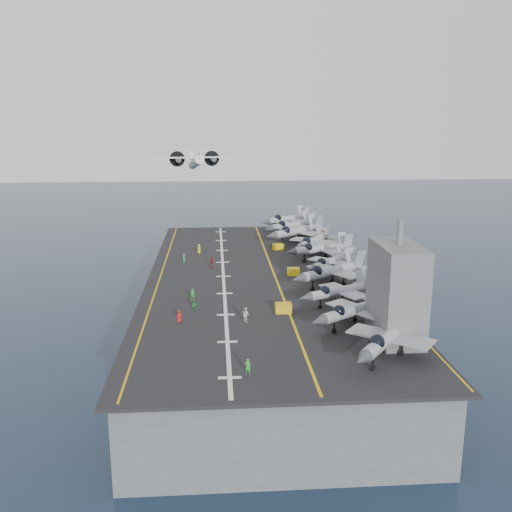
{
  "coord_description": "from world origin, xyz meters",
  "views": [
    {
      "loc": [
        -7.23,
        -95.98,
        37.41
      ],
      "look_at": [
        0.0,
        4.0,
        13.0
      ],
      "focal_mm": 40.0,
      "sensor_mm": 36.0,
      "label": 1
    }
  ],
  "objects": [
    {
      "name": "flight_deck",
      "position": [
        0.0,
        0.0,
        10.2
      ],
      "size": [
        38.0,
        92.0,
        0.4
      ],
      "primitive_type": "cube",
      "color": "black",
      "rests_on": "hull"
    },
    {
      "name": "crew_1",
      "position": [
        -10.87,
        -13.28,
        11.35
      ],
      "size": [
        1.31,
        1.04,
        1.9
      ],
      "primitive_type": "imported",
      "color": "#268C33",
      "rests_on": "flight_deck"
    },
    {
      "name": "tow_cart_c",
      "position": [
        5.8,
        19.79,
        11.04
      ],
      "size": [
        2.38,
        1.82,
        1.28
      ],
      "primitive_type": null,
      "color": "#D3BD07",
      "rests_on": "flight_deck"
    },
    {
      "name": "fighter_jet_9",
      "position": [
        10.78,
        43.0,
        13.01
      ],
      "size": [
        18.09,
        16.88,
        5.23
      ],
      "primitive_type": null,
      "color": "gray",
      "rests_on": "flight_deck"
    },
    {
      "name": "foul_line",
      "position": [
        3.0,
        0.0,
        10.42
      ],
      "size": [
        0.35,
        90.0,
        0.02
      ],
      "primitive_type": "cube",
      "color": "gold",
      "rests_on": "flight_deck"
    },
    {
      "name": "crew_3",
      "position": [
        -13.31,
        10.37,
        11.27
      ],
      "size": [
        1.15,
        1.25,
        1.73
      ],
      "primitive_type": "imported",
      "color": "green",
      "rests_on": "flight_deck"
    },
    {
      "name": "fighter_jet_2",
      "position": [
        10.96,
        -16.69,
        12.64
      ],
      "size": [
        15.39,
        13.45,
        4.48
      ],
      "primitive_type": null,
      "color": "#96A0A6",
      "rests_on": "flight_deck"
    },
    {
      "name": "deck_edge_port",
      "position": [
        -17.0,
        0.0,
        10.42
      ],
      "size": [
        0.25,
        90.0,
        0.02
      ],
      "primitive_type": "cube",
      "color": "gold",
      "rests_on": "flight_deck"
    },
    {
      "name": "crew_4",
      "position": [
        -8.04,
        6.19,
        11.43
      ],
      "size": [
        0.9,
        1.28,
        2.06
      ],
      "primitive_type": "imported",
      "color": "maroon",
      "rests_on": "flight_deck"
    },
    {
      "name": "crew_6",
      "position": [
        -4.02,
        -39.35,
        11.33
      ],
      "size": [
        1.3,
        1.08,
        1.85
      ],
      "primitive_type": "imported",
      "color": "green",
      "rests_on": "flight_deck"
    },
    {
      "name": "crew_0",
      "position": [
        -12.35,
        -22.51,
        11.23
      ],
      "size": [
        1.03,
        0.72,
        1.66
      ],
      "primitive_type": "imported",
      "color": "#B21919",
      "rests_on": "flight_deck"
    },
    {
      "name": "fighter_jet_7",
      "position": [
        10.77,
        26.27,
        13.22
      ],
      "size": [
        19.5,
        18.46,
        5.65
      ],
      "primitive_type": null,
      "color": "#8D949B",
      "rests_on": "flight_deck"
    },
    {
      "name": "ground",
      "position": [
        0.0,
        0.0,
        0.0
      ],
      "size": [
        500.0,
        500.0,
        0.0
      ],
      "primitive_type": "plane",
      "color": "#142135",
      "rests_on": "ground"
    },
    {
      "name": "hull",
      "position": [
        0.0,
        0.0,
        5.0
      ],
      "size": [
        36.0,
        90.0,
        10.0
      ],
      "primitive_type": "cube",
      "color": "#56595E",
      "rests_on": "ground"
    },
    {
      "name": "tow_cart_a",
      "position": [
        2.19,
        -19.59,
        11.09
      ],
      "size": [
        2.31,
        1.53,
        1.37
      ],
      "primitive_type": null,
      "color": "gold",
      "rests_on": "flight_deck"
    },
    {
      "name": "deck_edge_stbd",
      "position": [
        18.5,
        0.0,
        10.42
      ],
      "size": [
        0.25,
        90.0,
        0.02
      ],
      "primitive_type": "cube",
      "color": "gold",
      "rests_on": "flight_deck"
    },
    {
      "name": "fighter_jet_6",
      "position": [
        12.59,
        16.71,
        12.97
      ],
      "size": [
        16.34,
        17.82,
        5.15
      ],
      "primitive_type": null,
      "color": "gray",
      "rests_on": "flight_deck"
    },
    {
      "name": "fighter_jet_8",
      "position": [
        10.78,
        34.63,
        13.01
      ],
      "size": [
        18.09,
        16.88,
        5.23
      ],
      "primitive_type": null,
      "color": "gray",
      "rests_on": "flight_deck"
    },
    {
      "name": "tow_cart_b",
      "position": [
        6.31,
        -0.05,
        11.05
      ],
      "size": [
        2.27,
        1.59,
        1.29
      ],
      "primitive_type": null,
      "color": "yellow",
      "rests_on": "flight_deck"
    },
    {
      "name": "crew_5",
      "position": [
        -10.66,
        17.58,
        11.36
      ],
      "size": [
        1.38,
        1.31,
        1.91
      ],
      "primitive_type": "imported",
      "color": "yellow",
      "rests_on": "flight_deck"
    },
    {
      "name": "landing_centerline",
      "position": [
        -6.0,
        0.0,
        10.42
      ],
      "size": [
        0.5,
        90.0,
        0.02
      ],
      "primitive_type": "cube",
      "color": "silver",
      "rests_on": "flight_deck"
    },
    {
      "name": "fighter_jet_0",
      "position": [
        12.29,
        -35.93,
        12.98
      ],
      "size": [
        16.95,
        17.78,
        5.15
      ],
      "primitive_type": null,
      "color": "#9FA7AE",
      "rests_on": "flight_deck"
    },
    {
      "name": "crew_7",
      "position": [
        -3.33,
        -22.91,
        11.43
      ],
      "size": [
        1.36,
        1.48,
        2.05
      ],
      "primitive_type": "imported",
      "color": "silver",
      "rests_on": "flight_deck"
    },
    {
      "name": "fighter_jet_4",
      "position": [
        12.91,
        0.59,
        12.67
      ],
      "size": [
        15.23,
        15.6,
        4.55
      ],
      "primitive_type": null,
      "color": "#8C959B",
      "rests_on": "flight_deck"
    },
    {
      "name": "island_superstructure",
      "position": [
        15.0,
        -30.0,
        17.9
      ],
      "size": [
        5.0,
        10.0,
        15.0
      ],
      "primitive_type": null,
      "color": "#56595E",
      "rests_on": "flight_deck"
    },
    {
      "name": "transport_plane",
      "position": [
        -12.18,
        59.31,
        25.66
      ],
      "size": [
        25.47,
        19.48,
        5.46
      ],
      "primitive_type": null,
      "color": "silver"
    },
    {
      "name": "fighter_jet_3",
      "position": [
        11.64,
        -7.03,
        13.07
      ],
      "size": [
        18.49,
        17.16,
        5.34
      ],
      "primitive_type": null,
      "color": "#939AA3",
      "rests_on": "flight_deck"
    },
    {
      "name": "crew_2",
      "position": [
        -10.44,
        -17.82,
        11.2
      ],
      "size": [
        1.16,
        1.07,
        1.61
      ],
      "primitive_type": "imported",
      "color": "#1B8033",
      "rests_on": "flight_deck"
    },
    {
      "name": "fighter_jet_5",
      "position": [
        13.35,
        10.2,
        12.87
      ],
      "size": [
        16.59,
        13.73,
        4.94
      ],
      "primitive_type": null,
      "color": "#9AA1A9",
      "rests_on": "flight_deck"
    },
    {
      "name": "fighter_jet_1",
      "position": [
        10.94,
        -25.7,
        12.8
      ],
      "size": [
        16.63,
        15.48,
        4.81
      ],
      "primitive_type": null,
      "color": "#A1ABB1",
      "rests_on": "flight_deck"
    }
  ]
}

